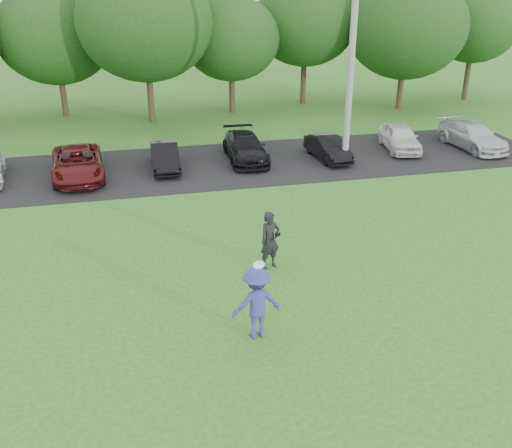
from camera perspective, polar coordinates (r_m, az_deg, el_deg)
The scene contains 7 objects.
ground at distance 14.65m, azimuth 3.14°, elevation -10.21°, with size 100.00×100.00×0.00m, color #23661D.
parking_lot at distance 26.14m, azimuth -4.72°, elevation 5.87°, with size 32.00×6.50×0.03m, color black.
utility_pole at distance 25.27m, azimuth 9.66°, elevation 17.71°, with size 0.28×0.28×10.97m, color gray.
frisbee_player at distance 13.82m, azimuth 0.06°, elevation -7.88°, with size 1.27×0.81×2.18m.
camera_bystander at distance 16.88m, azimuth 1.41°, elevation -1.64°, with size 0.76×0.63×1.80m.
parked_cars at distance 25.85m, azimuth -6.64°, elevation 7.01°, with size 28.52×5.15×1.26m.
tree_row at distance 34.83m, azimuth -4.99°, elevation 18.78°, with size 42.39×9.85×8.64m.
Camera 1 is at (-3.48, -11.53, 8.34)m, focal length 40.00 mm.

